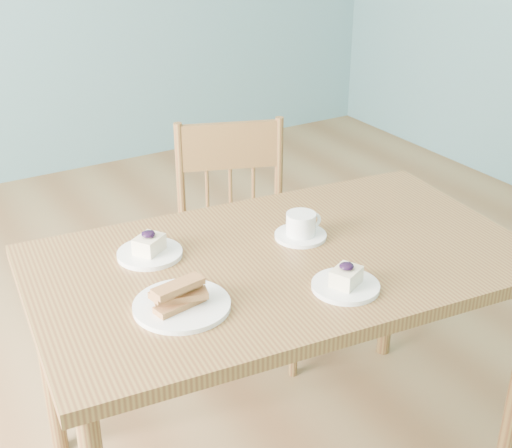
# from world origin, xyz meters

# --- Properties ---
(room) EXTENTS (5.01, 5.01, 2.71)m
(room) POSITION_xyz_m (0.00, 0.00, 1.35)
(room) COLOR olive
(room) RESTS_ON ground
(dining_table) EXTENTS (1.41, 0.90, 0.72)m
(dining_table) POSITION_xyz_m (0.15, -0.21, 0.65)
(dining_table) COLOR olive
(dining_table) RESTS_ON ground
(dining_chair) EXTENTS (0.51, 0.49, 0.87)m
(dining_chair) POSITION_xyz_m (0.32, 0.36, 0.45)
(dining_chair) COLOR olive
(dining_chair) RESTS_ON ground
(cheesecake_plate_near) EXTENTS (0.17, 0.17, 0.07)m
(cheesecake_plate_near) POSITION_xyz_m (0.19, -0.43, 0.74)
(cheesecake_plate_near) COLOR white
(cheesecake_plate_near) RESTS_ON dining_table
(cheesecake_plate_far) EXTENTS (0.18, 0.18, 0.07)m
(cheesecake_plate_far) POSITION_xyz_m (-0.16, -0.02, 0.74)
(cheesecake_plate_far) COLOR white
(cheesecake_plate_far) RESTS_ON dining_table
(coffee_cup) EXTENTS (0.15, 0.15, 0.07)m
(coffee_cup) POSITION_xyz_m (0.25, -0.14, 0.75)
(coffee_cup) COLOR white
(coffee_cup) RESTS_ON dining_table
(biscotti_plate) EXTENTS (0.23, 0.23, 0.08)m
(biscotti_plate) POSITION_xyz_m (-0.20, -0.30, 0.74)
(biscotti_plate) COLOR white
(biscotti_plate) RESTS_ON dining_table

